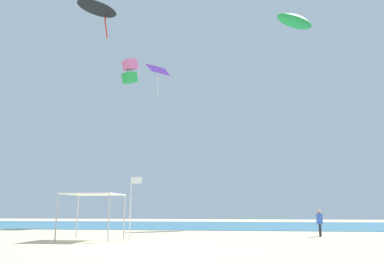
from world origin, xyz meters
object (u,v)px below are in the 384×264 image
object	(u,v)px
canopy_tent	(93,196)
kite_box_pink	(130,71)
kite_diamond_purple	(158,71)
person_central	(320,221)
banner_flag	(132,202)
kite_delta_black	(98,5)
kite_inflatable_green	(295,21)

from	to	relation	value
canopy_tent	kite_box_pink	world-z (taller)	kite_box_pink
canopy_tent	kite_diamond_purple	xyz separation A→B (m)	(-1.23, 20.10, 14.45)
kite_diamond_purple	person_central	bearing A→B (deg)	45.64
person_central	banner_flag	world-z (taller)	banner_flag
canopy_tent	banner_flag	bearing A→B (deg)	-5.10
person_central	kite_delta_black	distance (m)	25.32
kite_diamond_purple	kite_inflatable_green	size ratio (longest dim) A/B	0.71
banner_flag	kite_diamond_purple	size ratio (longest dim) A/B	0.95
person_central	kite_delta_black	xyz separation A→B (m)	(-16.90, 4.75, 18.24)
canopy_tent	person_central	world-z (taller)	canopy_tent
canopy_tent	banner_flag	size ratio (longest dim) A/B	0.87
person_central	kite_box_pink	world-z (taller)	kite_box_pink
canopy_tent	person_central	xyz separation A→B (m)	(12.69, 4.70, -1.37)
kite_delta_black	kite_diamond_purple	xyz separation A→B (m)	(2.99, 10.65, -2.42)
person_central	kite_diamond_purple	distance (m)	26.10
kite_box_pink	kite_inflatable_green	bearing A→B (deg)	62.27
canopy_tent	kite_delta_black	distance (m)	19.79
banner_flag	kite_inflatable_green	xyz separation A→B (m)	(11.90, 22.38, 20.73)
person_central	kite_diamond_purple	world-z (taller)	kite_diamond_purple
kite_box_pink	person_central	bearing A→B (deg)	5.30
canopy_tent	banner_flag	distance (m)	2.29
kite_delta_black	kite_inflatable_green	xyz separation A→B (m)	(18.39, 12.73, 3.57)
canopy_tent	kite_inflatable_green	world-z (taller)	kite_inflatable_green
person_central	banner_flag	size ratio (longest dim) A/B	0.48
kite_delta_black	kite_box_pink	distance (m)	6.80
person_central	canopy_tent	bearing A→B (deg)	121.21
banner_flag	kite_delta_black	xyz separation A→B (m)	(-6.48, 9.65, 17.16)
kite_delta_black	kite_diamond_purple	distance (m)	11.32
banner_flag	kite_diamond_purple	distance (m)	25.33
person_central	banner_flag	distance (m)	11.57
banner_flag	kite_inflatable_green	size ratio (longest dim) A/B	0.67
kite_inflatable_green	kite_box_pink	bearing A→B (deg)	-13.43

